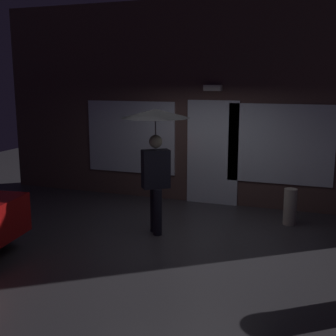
% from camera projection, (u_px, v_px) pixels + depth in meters
% --- Properties ---
extents(ground_plane, '(18.00, 18.00, 0.00)m').
position_uv_depth(ground_plane, '(179.00, 236.00, 7.52)').
color(ground_plane, '#38353A').
extents(building_facade, '(9.95, 0.48, 4.25)m').
position_uv_depth(building_facade, '(215.00, 105.00, 9.27)').
color(building_facade, brown).
rests_on(building_facade, ground).
extents(person_with_umbrella, '(1.14, 1.14, 2.15)m').
position_uv_depth(person_with_umbrella, '(156.00, 139.00, 7.38)').
color(person_with_umbrella, black).
rests_on(person_with_umbrella, ground).
extents(sidewalk_bollard, '(0.23, 0.23, 0.67)m').
position_uv_depth(sidewalk_bollard, '(290.00, 207.00, 8.08)').
color(sidewalk_bollard, '#B2A899').
rests_on(sidewalk_bollard, ground).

